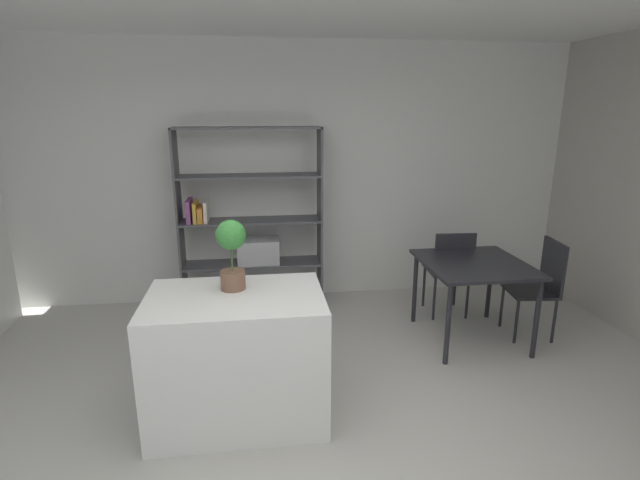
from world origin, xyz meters
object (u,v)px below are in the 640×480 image
potted_plant_on_island (231,249)px  dining_chair_far (450,266)px  kitchen_island (238,357)px  open_bookshelf (249,228)px  dining_table (474,271)px  dining_chair_window_side (541,281)px

potted_plant_on_island → dining_chair_far: size_ratio=0.53×
kitchen_island → open_bookshelf: open_bookshelf is taller
kitchen_island → dining_table: 2.32m
open_bookshelf → kitchen_island: bearing=-92.4°
dining_chair_far → dining_chair_window_side: size_ratio=0.99×
open_bookshelf → dining_chair_window_side: open_bookshelf is taller
open_bookshelf → dining_chair_far: bearing=-14.6°
open_bookshelf → dining_chair_window_side: size_ratio=2.07×
kitchen_island → potted_plant_on_island: (-0.01, 0.13, 0.74)m
dining_table → dining_chair_window_side: (0.68, -0.01, -0.13)m
kitchen_island → dining_chair_far: size_ratio=1.29×
dining_table → kitchen_island: bearing=-157.1°
kitchen_island → dining_chair_window_side: dining_chair_window_side is taller
dining_chair_far → dining_chair_window_side: 0.86m
kitchen_island → potted_plant_on_island: 0.75m
dining_chair_far → potted_plant_on_island: bearing=33.9°
potted_plant_on_island → dining_chair_window_side: (2.81, 0.76, -0.65)m
kitchen_island → dining_chair_window_side: size_ratio=1.27×
potted_plant_on_island → open_bookshelf: (0.09, 1.81, -0.31)m
open_bookshelf → dining_table: bearing=-27.1°
kitchen_island → open_bookshelf: 1.99m
potted_plant_on_island → dining_chair_window_side: size_ratio=0.52×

